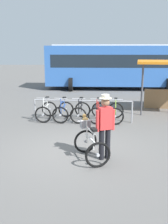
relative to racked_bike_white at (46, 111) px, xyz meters
name	(u,v)px	position (x,y,z in m)	size (l,w,h in m)	color
ground_plane	(77,151)	(1.37, -3.41, -0.37)	(80.00, 80.00, 0.00)	#605E5B
bike_rack_rail	(83,105)	(1.49, -0.30, 0.32)	(3.90, 0.37, 0.88)	#99999E
racked_bike_white	(46,111)	(0.00, 0.00, 0.00)	(0.77, 1.18, 0.98)	black
racked_bike_blue	(63,111)	(0.70, -0.06, 0.00)	(0.81, 1.20, 0.98)	black
racked_bike_black	(80,112)	(1.40, -0.11, 0.00)	(0.81, 1.19, 0.97)	black
racked_bike_red	(98,112)	(2.09, -0.17, 0.00)	(0.82, 1.19, 0.97)	black
racked_bike_lime	(116,112)	(2.79, -0.22, 0.00)	(0.78, 1.16, 0.97)	black
featured_bicycle	(90,140)	(1.74, -3.93, 0.12)	(0.96, 1.25, 1.09)	black
person_with_featured_bike	(105,124)	(2.12, -3.99, 0.58)	(0.50, 0.32, 1.72)	black
bus_distant	(118,64)	(3.84, 8.64, 1.37)	(10.08, 3.64, 3.08)	#3366B7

